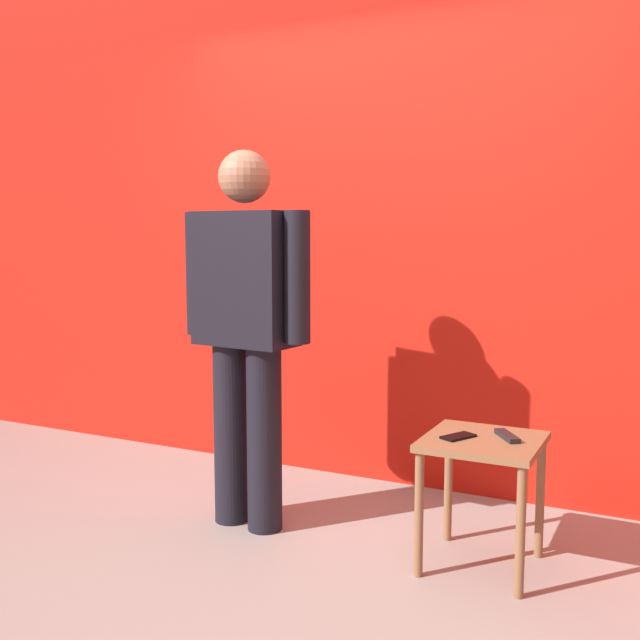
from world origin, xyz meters
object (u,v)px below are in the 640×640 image
(side_table, at_px, (482,461))
(cell_phone, at_px, (458,437))
(tv_remote, at_px, (507,436))
(standing_person, at_px, (246,320))

(side_table, distance_m, cell_phone, 0.14)
(side_table, xyz_separation_m, cell_phone, (-0.09, -0.04, 0.10))
(cell_phone, xyz_separation_m, tv_remote, (0.18, 0.08, 0.01))
(side_table, height_order, cell_phone, cell_phone)
(cell_phone, bearing_deg, standing_person, -152.13)
(standing_person, relative_size, side_table, 3.20)
(standing_person, xyz_separation_m, side_table, (1.08, 0.05, -0.52))
(side_table, relative_size, cell_phone, 3.73)
(tv_remote, bearing_deg, side_table, 170.12)
(cell_phone, distance_m, tv_remote, 0.19)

